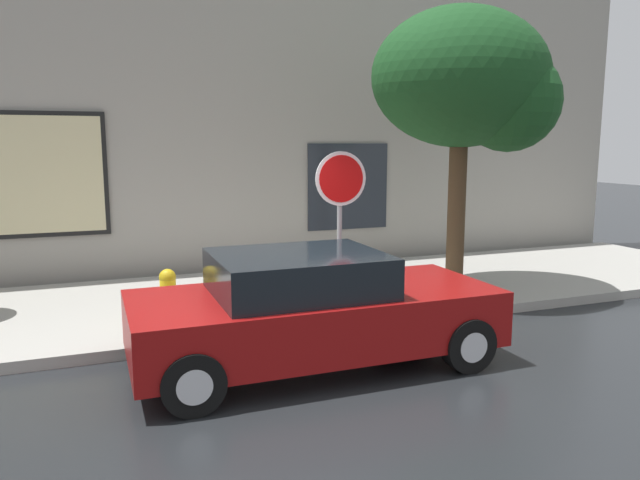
# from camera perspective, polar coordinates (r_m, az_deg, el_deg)

# --- Properties ---
(ground_plane) EXTENTS (60.00, 60.00, 0.00)m
(ground_plane) POSITION_cam_1_polar(r_m,az_deg,el_deg) (7.17, -3.85, -12.26)
(ground_plane) COLOR black
(sidewalk) EXTENTS (20.00, 4.00, 0.15)m
(sidewalk) POSITION_cam_1_polar(r_m,az_deg,el_deg) (9.91, -9.02, -5.79)
(sidewalk) COLOR #A3A099
(sidewalk) RESTS_ON ground
(building_facade) EXTENTS (20.00, 0.67, 7.00)m
(building_facade) POSITION_cam_1_polar(r_m,az_deg,el_deg) (12.06, -12.10, 13.09)
(building_facade) COLOR #9E998E
(building_facade) RESTS_ON ground
(parked_car) EXTENTS (4.24, 1.87, 1.37)m
(parked_car) POSITION_cam_1_polar(r_m,az_deg,el_deg) (7.11, -0.76, -6.66)
(parked_car) COLOR maroon
(parked_car) RESTS_ON ground
(fire_hydrant) EXTENTS (0.30, 0.44, 0.75)m
(fire_hydrant) POSITION_cam_1_polar(r_m,az_deg,el_deg) (8.64, -14.13, -5.17)
(fire_hydrant) COLOR yellow
(fire_hydrant) RESTS_ON sidewalk
(street_tree) EXTENTS (2.99, 2.54, 4.63)m
(street_tree) POSITION_cam_1_polar(r_m,az_deg,el_deg) (10.37, 14.06, 14.13)
(street_tree) COLOR #4C3823
(street_tree) RESTS_ON sidewalk
(stop_sign) EXTENTS (0.76, 0.10, 2.35)m
(stop_sign) POSITION_cam_1_polar(r_m,az_deg,el_deg) (8.52, 1.94, 3.72)
(stop_sign) COLOR gray
(stop_sign) RESTS_ON sidewalk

